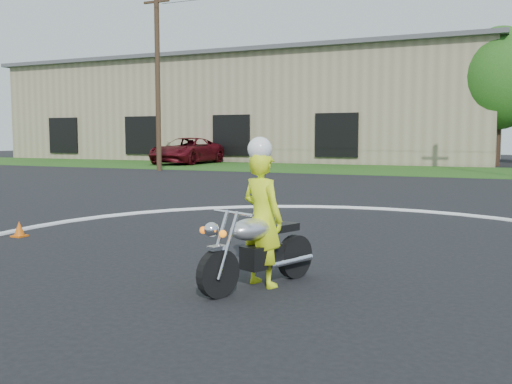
% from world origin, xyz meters
% --- Properties ---
extents(ground, '(120.00, 120.00, 0.00)m').
position_xyz_m(ground, '(0.00, 0.00, 0.00)').
color(ground, black).
rests_on(ground, ground).
extents(grass_strip, '(120.00, 10.00, 0.02)m').
position_xyz_m(grass_strip, '(0.00, 27.00, 0.01)').
color(grass_strip, '#1E4714').
rests_on(grass_strip, ground).
extents(course_markings, '(19.05, 19.05, 0.12)m').
position_xyz_m(course_markings, '(2.17, 4.35, 0.01)').
color(course_markings, silver).
rests_on(course_markings, ground).
extents(primary_motorcycle, '(0.96, 1.85, 1.02)m').
position_xyz_m(primary_motorcycle, '(0.14, 0.68, 0.50)').
color(primary_motorcycle, black).
rests_on(primary_motorcycle, ground).
extents(rider_primary_grp, '(0.73, 0.61, 1.89)m').
position_xyz_m(rider_primary_grp, '(0.15, 0.82, 0.91)').
color(rider_primary_grp, '#E5FF1A').
rests_on(rider_primary_grp, ground).
extents(pickup_grp, '(3.34, 6.73, 1.83)m').
position_xyz_m(pickup_grp, '(-17.77, 28.55, 0.92)').
color(pickup_grp, '#4C0810').
rests_on(pickup_grp, ground).
extents(warehouse, '(41.00, 17.00, 8.30)m').
position_xyz_m(warehouse, '(-18.00, 39.99, 4.16)').
color(warehouse, tan).
rests_on(warehouse, ground).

